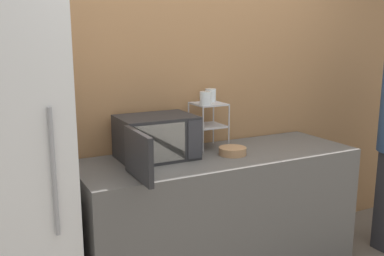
{
  "coord_description": "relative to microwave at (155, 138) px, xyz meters",
  "views": [
    {
      "loc": [
        -1.5,
        -2.12,
        1.71
      ],
      "look_at": [
        -0.21,
        0.38,
        1.12
      ],
      "focal_mm": 40.0,
      "sensor_mm": 36.0,
      "label": 1
    }
  ],
  "objects": [
    {
      "name": "bowl",
      "position": [
        0.52,
        -0.15,
        -0.12
      ],
      "size": [
        0.19,
        0.19,
        0.05
      ],
      "color": "#AD7F56",
      "rests_on": "counter"
    },
    {
      "name": "counter",
      "position": [
        0.44,
        -0.1,
        -0.6
      ],
      "size": [
        1.98,
        0.69,
        0.91
      ],
      "color": "#595654",
      "rests_on": "ground_plane"
    },
    {
      "name": "microwave",
      "position": [
        0.0,
        0.0,
        0.0
      ],
      "size": [
        0.54,
        0.76,
        0.29
      ],
      "color": "#262628",
      "rests_on": "counter"
    },
    {
      "name": "refrigerator",
      "position": [
        -0.92,
        -0.09,
        -0.11
      ],
      "size": [
        0.64,
        0.69,
        1.9
      ],
      "color": "white",
      "rests_on": "ground_plane"
    },
    {
      "name": "dish_rack",
      "position": [
        0.46,
        0.1,
        0.1
      ],
      "size": [
        0.22,
        0.23,
        0.34
      ],
      "color": "#B2B2B7",
      "rests_on": "counter"
    },
    {
      "name": "glass_back_right",
      "position": [
        0.52,
        0.17,
        0.24
      ],
      "size": [
        0.08,
        0.08,
        0.09
      ],
      "color": "silver",
      "rests_on": "dish_rack"
    },
    {
      "name": "wall_back",
      "position": [
        0.44,
        0.28,
        0.24
      ],
      "size": [
        8.0,
        0.06,
        2.6
      ],
      "color": "#9E7047",
      "rests_on": "ground_plane"
    },
    {
      "name": "glass_front_left",
      "position": [
        0.4,
        0.03,
        0.24
      ],
      "size": [
        0.08,
        0.08,
        0.09
      ],
      "color": "silver",
      "rests_on": "dish_rack"
    }
  ]
}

